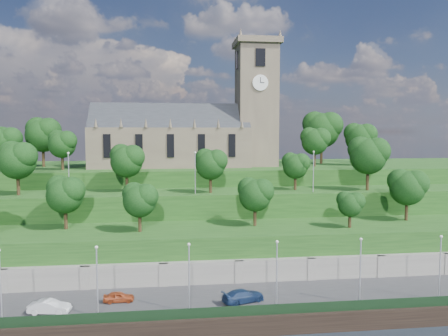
{
  "coord_description": "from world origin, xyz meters",
  "views": [
    {
      "loc": [
        -3.81,
        -45.1,
        22.2
      ],
      "look_at": [
        5.24,
        30.0,
        15.89
      ],
      "focal_mm": 35.0,
      "sensor_mm": 36.0,
      "label": 1
    }
  ],
  "objects": [
    {
      "name": "embankment_lower",
      "position": [
        0.0,
        18.0,
        4.0
      ],
      "size": [
        160.0,
        12.0,
        8.0
      ],
      "primitive_type": "cube",
      "color": "#1B4216",
      "rests_on": "ground"
    },
    {
      "name": "quay_wall",
      "position": [
        0.0,
        -0.05,
        1.1
      ],
      "size": [
        160.0,
        0.5,
        2.2
      ],
      "primitive_type": "cube",
      "color": "black",
      "rests_on": "ground"
    },
    {
      "name": "retaining_wall",
      "position": [
        0.0,
        11.97,
        2.5
      ],
      "size": [
        160.0,
        2.1,
        5.0
      ],
      "color": "slate",
      "rests_on": "ground"
    },
    {
      "name": "trees_lower",
      "position": [
        3.55,
        18.65,
        13.01
      ],
      "size": [
        67.82,
        8.75,
        8.27
      ],
      "color": "black",
      "rests_on": "embankment_lower"
    },
    {
      "name": "trees_hilltop",
      "position": [
        5.88,
        46.06,
        21.73
      ],
      "size": [
        77.4,
        16.48,
        11.81
      ],
      "color": "black",
      "rests_on": "hilltop"
    },
    {
      "name": "car_middle",
      "position": [
        -17.49,
        3.99,
        2.75
      ],
      "size": [
        4.69,
        2.13,
        1.49
      ],
      "primitive_type": "imported",
      "rotation": [
        0.0,
        0.0,
        1.45
      ],
      "color": "#B6B7BC",
      "rests_on": "promenade"
    },
    {
      "name": "car_left",
      "position": [
        -10.23,
        6.44,
        2.61
      ],
      "size": [
        3.65,
        1.58,
        1.22
      ],
      "primitive_type": "imported",
      "rotation": [
        0.0,
        0.0,
        1.61
      ],
      "color": "#943818",
      "rests_on": "promenade"
    },
    {
      "name": "church",
      "position": [
        0.79,
        45.98,
        22.52
      ],
      "size": [
        38.6,
        12.35,
        27.6
      ],
      "color": "brown",
      "rests_on": "hilltop"
    },
    {
      "name": "hilltop",
      "position": [
        0.0,
        50.0,
        7.5
      ],
      "size": [
        160.0,
        32.0,
        15.0
      ],
      "primitive_type": "cube",
      "color": "#1B4216",
      "rests_on": "ground"
    },
    {
      "name": "embankment_upper",
      "position": [
        0.0,
        29.0,
        6.0
      ],
      "size": [
        160.0,
        10.0,
        12.0
      ],
      "primitive_type": "cube",
      "color": "#1B4216",
      "rests_on": "ground"
    },
    {
      "name": "lamp_posts_promenade",
      "position": [
        -2.0,
        2.5,
        6.56
      ],
      "size": [
        60.36,
        0.36,
        7.91
      ],
      "color": "#B2B2B7",
      "rests_on": "promenade"
    },
    {
      "name": "trees_upper",
      "position": [
        2.23,
        28.05,
        17.71
      ],
      "size": [
        65.16,
        8.87,
        9.38
      ],
      "color": "black",
      "rests_on": "embankment_upper"
    },
    {
      "name": "lamp_posts_upper",
      "position": [
        0.0,
        26.0,
        16.09
      ],
      "size": [
        40.36,
        0.36,
        6.99
      ],
      "color": "#B2B2B7",
      "rests_on": "embankment_upper"
    },
    {
      "name": "car_right",
      "position": [
        4.5,
        4.63,
        2.75
      ],
      "size": [
        5.55,
        3.66,
        1.49
      ],
      "primitive_type": "imported",
      "rotation": [
        0.0,
        0.0,
        1.9
      ],
      "color": "#15274C",
      "rests_on": "promenade"
    },
    {
      "name": "fence",
      "position": [
        0.0,
        0.6,
        2.6
      ],
      "size": [
        160.0,
        0.1,
        1.2
      ],
      "primitive_type": "cube",
      "color": "black",
      "rests_on": "promenade"
    },
    {
      "name": "promenade",
      "position": [
        0.0,
        6.0,
        1.0
      ],
      "size": [
        160.0,
        12.0,
        2.0
      ],
      "primitive_type": "cube",
      "color": "#2D2D30",
      "rests_on": "ground"
    }
  ]
}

